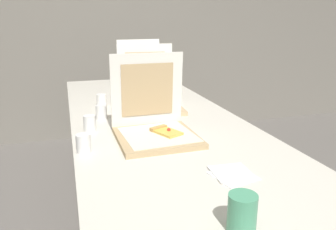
# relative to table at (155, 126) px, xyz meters

# --- Properties ---
(wall_back) EXTENTS (10.00, 0.10, 2.60)m
(wall_back) POSITION_rel_table_xyz_m (0.00, 2.00, 0.59)
(wall_back) COLOR gray
(wall_back) RESTS_ON ground
(table) EXTENTS (0.85, 2.38, 0.76)m
(table) POSITION_rel_table_xyz_m (0.00, 0.00, 0.00)
(table) COLOR silver
(table) RESTS_ON ground
(pizza_box_front) EXTENTS (0.34, 0.34, 0.36)m
(pizza_box_front) POSITION_rel_table_xyz_m (-0.08, -0.30, 0.10)
(pizza_box_front) COLOR tan
(pizza_box_front) RESTS_ON table
(pizza_box_middle) EXTENTS (0.36, 0.39, 0.35)m
(pizza_box_middle) POSITION_rel_table_xyz_m (0.02, 0.19, 0.10)
(pizza_box_middle) COLOR tan
(pizza_box_middle) RESTS_ON table
(pizza_box_back) EXTENTS (0.36, 0.44, 0.35)m
(pizza_box_back) POSITION_rel_table_xyz_m (0.13, 0.71, 0.10)
(pizza_box_back) COLOR tan
(pizza_box_back) RESTS_ON table
(cup_white_mid) EXTENTS (0.06, 0.06, 0.07)m
(cup_white_mid) POSITION_rel_table_xyz_m (-0.27, 0.05, 0.08)
(cup_white_mid) COLOR white
(cup_white_mid) RESTS_ON table
(cup_white_far) EXTENTS (0.06, 0.06, 0.07)m
(cup_white_far) POSITION_rel_table_xyz_m (-0.24, 0.31, 0.08)
(cup_white_far) COLOR white
(cup_white_far) RESTS_ON table
(cup_white_near_center) EXTENTS (0.06, 0.06, 0.07)m
(cup_white_near_center) POSITION_rel_table_xyz_m (-0.34, -0.12, 0.08)
(cup_white_near_center) COLOR white
(cup_white_near_center) RESTS_ON table
(cup_white_near_left) EXTENTS (0.06, 0.06, 0.07)m
(cup_white_near_left) POSITION_rel_table_xyz_m (-0.38, -0.38, 0.08)
(cup_white_near_left) COLOR white
(cup_white_near_left) RESTS_ON table
(cup_printed_front) EXTENTS (0.07, 0.07, 0.10)m
(cup_printed_front) POSITION_rel_table_xyz_m (-0.05, -1.01, 0.10)
(cup_printed_front) COLOR #4C9E75
(cup_printed_front) RESTS_ON table
(napkin_pile) EXTENTS (0.15, 0.16, 0.01)m
(napkin_pile) POSITION_rel_table_xyz_m (0.08, -0.73, 0.05)
(napkin_pile) COLOR white
(napkin_pile) RESTS_ON table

